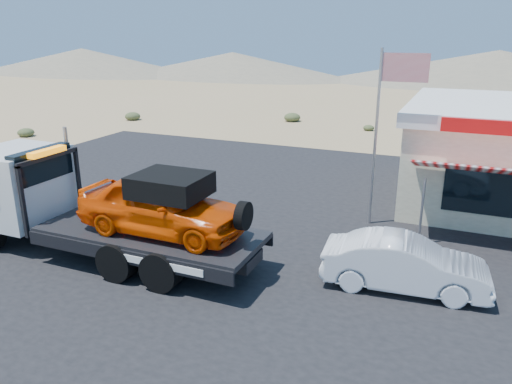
# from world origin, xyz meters

# --- Properties ---
(ground) EXTENTS (120.00, 120.00, 0.00)m
(ground) POSITION_xyz_m (0.00, 0.00, 0.00)
(ground) COLOR #9A8558
(ground) RESTS_ON ground
(asphalt_lot) EXTENTS (32.00, 24.00, 0.02)m
(asphalt_lot) POSITION_xyz_m (2.00, 3.00, 0.01)
(asphalt_lot) COLOR black
(asphalt_lot) RESTS_ON ground
(tow_truck) EXTENTS (9.36, 2.78, 3.13)m
(tow_truck) POSITION_xyz_m (-2.22, -1.30, 1.68)
(tow_truck) COLOR black
(tow_truck) RESTS_ON asphalt_lot
(white_sedan) EXTENTS (4.39, 1.89, 1.40)m
(white_sedan) POSITION_xyz_m (6.43, 0.15, 0.72)
(white_sedan) COLOR silver
(white_sedan) RESTS_ON asphalt_lot
(flagpole) EXTENTS (1.55, 0.10, 6.00)m
(flagpole) POSITION_xyz_m (4.93, 4.50, 3.76)
(flagpole) COLOR #99999E
(flagpole) RESTS_ON asphalt_lot
(desert_scrub) EXTENTS (26.44, 30.09, 0.71)m
(desert_scrub) POSITION_xyz_m (-14.75, 9.29, 0.30)
(desert_scrub) COLOR #394626
(desert_scrub) RESTS_ON ground
(distant_hills) EXTENTS (126.00, 48.00, 4.20)m
(distant_hills) POSITION_xyz_m (-9.77, 55.14, 1.89)
(distant_hills) COLOR #726B59
(distant_hills) RESTS_ON ground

